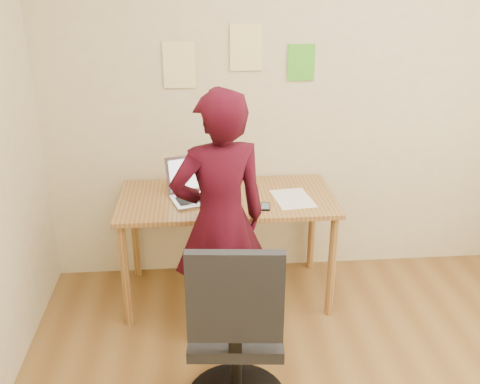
{
  "coord_description": "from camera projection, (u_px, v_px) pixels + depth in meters",
  "views": [
    {
      "loc": [
        -0.7,
        -1.82,
        2.11
      ],
      "look_at": [
        -0.47,
        0.95,
        0.95
      ],
      "focal_mm": 40.0,
      "sensor_mm": 36.0,
      "label": 1
    }
  ],
  "objects": [
    {
      "name": "room",
      "position": [
        384.0,
        187.0,
        2.02
      ],
      "size": [
        3.58,
        3.58,
        2.78
      ],
      "color": "brown",
      "rests_on": "ground"
    },
    {
      "name": "desk",
      "position": [
        227.0,
        209.0,
        3.52
      ],
      "size": [
        1.4,
        0.7,
        0.74
      ],
      "color": "olive",
      "rests_on": "ground"
    },
    {
      "name": "laptop",
      "position": [
        197.0,
        190.0,
        3.45
      ],
      "size": [
        0.42,
        0.4,
        0.25
      ],
      "rotation": [
        0.0,
        0.0,
        0.3
      ],
      "color": "#BABAC2",
      "rests_on": "desk"
    },
    {
      "name": "paper_sheet",
      "position": [
        293.0,
        198.0,
        3.45
      ],
      "size": [
        0.27,
        0.35,
        0.0
      ],
      "primitive_type": "cube",
      "rotation": [
        0.0,
        0.0,
        0.13
      ],
      "color": "white",
      "rests_on": "desk"
    },
    {
      "name": "phone",
      "position": [
        265.0,
        207.0,
        3.33
      ],
      "size": [
        0.07,
        0.12,
        0.01
      ],
      "rotation": [
        0.0,
        0.0,
        -0.14
      ],
      "color": "black",
      "rests_on": "desk"
    },
    {
      "name": "wall_note_left",
      "position": [
        179.0,
        65.0,
        3.48
      ],
      "size": [
        0.21,
        0.0,
        0.3
      ],
      "primitive_type": "cube",
      "color": "#FFEA98",
      "rests_on": "room"
    },
    {
      "name": "wall_note_mid",
      "position": [
        246.0,
        47.0,
        3.48
      ],
      "size": [
        0.21,
        0.0,
        0.3
      ],
      "primitive_type": "cube",
      "color": "#FFEA98",
      "rests_on": "room"
    },
    {
      "name": "wall_note_right",
      "position": [
        301.0,
        63.0,
        3.55
      ],
      "size": [
        0.18,
        0.0,
        0.24
      ],
      "primitive_type": "cube",
      "color": "#4DC02B",
      "rests_on": "room"
    },
    {
      "name": "office_chair",
      "position": [
        236.0,
        343.0,
        2.59
      ],
      "size": [
        0.53,
        0.53,
        1.02
      ],
      "rotation": [
        0.0,
        0.0,
        -0.09
      ],
      "color": "black",
      "rests_on": "ground"
    },
    {
      "name": "person",
      "position": [
        220.0,
        221.0,
        3.06
      ],
      "size": [
        0.64,
        0.5,
        1.55
      ],
      "primitive_type": "imported",
      "rotation": [
        0.0,
        0.0,
        3.39
      ],
      "color": "#350713",
      "rests_on": "ground"
    }
  ]
}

